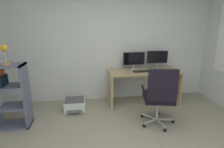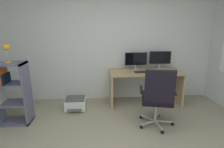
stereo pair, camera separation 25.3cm
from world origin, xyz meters
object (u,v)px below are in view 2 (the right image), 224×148
object	(u,v)px
desk	(145,80)
desk_lamp	(6,49)
monitor_secondary	(160,58)
office_chair	(158,96)
monitor_main	(136,60)
computer_mouse	(154,71)
keyboard	(143,72)
bookshelf	(2,93)
printer	(76,103)

from	to	relation	value
desk	desk_lamp	size ratio (longest dim) A/B	4.82
desk	monitor_secondary	xyz separation A→B (m)	(0.36, 0.16, 0.44)
office_chair	desk	bearing A→B (deg)	86.80
desk_lamp	office_chair	bearing A→B (deg)	-8.55
monitor_secondary	office_chair	xyz separation A→B (m)	(-0.42, -1.17, -0.40)
monitor_main	computer_mouse	xyz separation A→B (m)	(0.36, -0.22, -0.21)
keyboard	bookshelf	bearing A→B (deg)	-170.10
bookshelf	desk	bearing A→B (deg)	13.44
monitor_secondary	computer_mouse	world-z (taller)	monitor_secondary
keyboard	computer_mouse	bearing A→B (deg)	3.80
keyboard	bookshelf	xyz separation A→B (m)	(-2.61, -0.55, -0.18)
computer_mouse	printer	distance (m)	1.82
monitor_main	computer_mouse	bearing A→B (deg)	-31.89
monitor_secondary	computer_mouse	xyz separation A→B (m)	(-0.19, -0.22, -0.23)
keyboard	printer	world-z (taller)	keyboard
computer_mouse	desk_lamp	bearing A→B (deg)	179.05
desk_lamp	monitor_main	bearing A→B (deg)	18.93
monitor_secondary	office_chair	size ratio (longest dim) A/B	0.45
keyboard	bookshelf	world-z (taller)	bookshelf
monitor_secondary	desk_lamp	world-z (taller)	desk_lamp
keyboard	bookshelf	distance (m)	2.68
monitor_secondary	printer	size ratio (longest dim) A/B	1.07
monitor_secondary	desk	bearing A→B (deg)	-156.58
desk	computer_mouse	xyz separation A→B (m)	(0.17, -0.07, 0.21)
desk	monitor_main	xyz separation A→B (m)	(-0.19, 0.16, 0.42)
printer	bookshelf	bearing A→B (deg)	-157.66
keyboard	printer	bearing A→B (deg)	-179.39
computer_mouse	office_chair	size ratio (longest dim) A/B	0.09
monitor_secondary	office_chair	world-z (taller)	monitor_secondary
office_chair	bookshelf	xyz separation A→B (m)	(-2.65, 0.37, -0.02)
printer	computer_mouse	bearing A→B (deg)	3.10
office_chair	keyboard	bearing A→B (deg)	92.21
bookshelf	desk_lamp	size ratio (longest dim) A/B	3.45
office_chair	bookshelf	distance (m)	2.68
office_chair	printer	bearing A→B (deg)	149.77
office_chair	monitor_secondary	bearing A→B (deg)	70.50
office_chair	printer	size ratio (longest dim) A/B	2.38
printer	monitor_secondary	bearing A→B (deg)	9.54
computer_mouse	bookshelf	distance (m)	2.94
office_chair	printer	distance (m)	1.76
keyboard	office_chair	size ratio (longest dim) A/B	0.32
computer_mouse	bookshelf	size ratio (longest dim) A/B	0.09
monitor_main	printer	distance (m)	1.62
keyboard	computer_mouse	world-z (taller)	computer_mouse
keyboard	desk_lamp	size ratio (longest dim) A/B	1.06
monitor_main	printer	xyz separation A→B (m)	(-1.34, -0.32, -0.86)
keyboard	desk_lamp	world-z (taller)	desk_lamp
monitor_secondary	desk_lamp	bearing A→B (deg)	-164.48
desk	bookshelf	world-z (taller)	bookshelf
desk	printer	size ratio (longest dim) A/B	3.44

